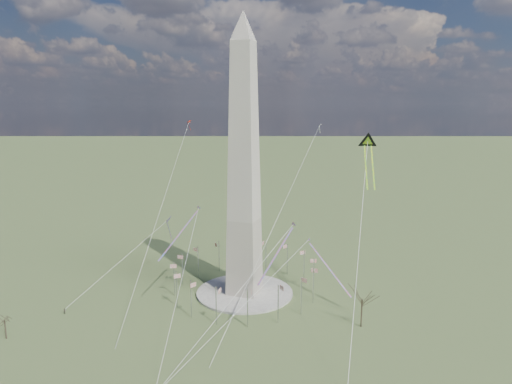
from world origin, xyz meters
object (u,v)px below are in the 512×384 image
(washington_monument, at_px, (244,167))
(person_west, at_px, (65,311))
(tree_near, at_px, (362,297))
(kite_delta_black, at_px, (368,144))

(washington_monument, height_order, person_west, washington_monument)
(tree_near, height_order, kite_delta_black, kite_delta_black)
(person_west, relative_size, kite_delta_black, 0.09)
(washington_monument, xyz_separation_m, tree_near, (44.18, -12.18, -37.95))
(washington_monument, bearing_deg, person_west, -145.53)
(washington_monument, xyz_separation_m, kite_delta_black, (41.90, 7.55, 8.48))
(kite_delta_black, bearing_deg, washington_monument, -0.40)
(tree_near, xyz_separation_m, person_west, (-95.99, -23.38, -9.06))
(tree_near, bearing_deg, washington_monument, 164.59)
(tree_near, bearing_deg, person_west, -166.31)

